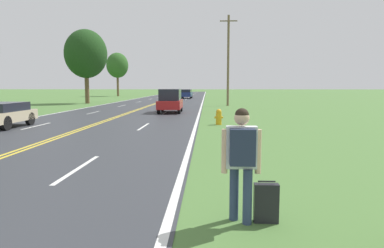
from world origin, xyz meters
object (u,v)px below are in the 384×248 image
hitchhiker_person (242,154)px  car_champagne_hatchback_nearest (2,114)px  suitcase (266,203)px  tree_behind_sign (117,65)px  tree_left_verge (86,54)px  car_red_suv_approaching (170,100)px  fire_hydrant (219,117)px  car_dark_blue_hatchback_mid_near (187,94)px

hitchhiker_person → car_champagne_hatchback_nearest: bearing=43.6°
suitcase → car_champagne_hatchback_nearest: car_champagne_hatchback_nearest is taller
suitcase → tree_behind_sign: bearing=17.2°
tree_left_verge → car_red_suv_approaching: 18.34m
hitchhiker_person → fire_hydrant: bearing=0.1°
fire_hydrant → tree_left_verge: size_ratio=0.10×
hitchhiker_person → car_red_suv_approaching: 21.93m
tree_behind_sign → suitcase: bearing=-73.4°
car_red_suv_approaching → fire_hydrant: bearing=22.3°
car_champagne_hatchback_nearest → fire_hydrant: bearing=-80.4°
suitcase → car_red_suv_approaching: size_ratio=0.16×
fire_hydrant → car_red_suv_approaching: (-3.53, 8.25, 0.54)m
hitchhiker_person → car_dark_blue_hatchback_mid_near: size_ratio=0.42×
tree_behind_sign → car_dark_blue_hatchback_mid_near: bearing=-38.2°
tree_behind_sign → car_dark_blue_hatchback_mid_near: size_ratio=2.07×
tree_behind_sign → car_dark_blue_hatchback_mid_near: (14.58, -11.47, -5.33)m
car_dark_blue_hatchback_mid_near → tree_behind_sign: bearing=-125.8°
tree_left_verge → car_red_suv_approaching: (11.42, -13.51, -4.84)m
car_champagne_hatchback_nearest → car_dark_blue_hatchback_mid_near: car_dark_blue_hatchback_mid_near is taller
fire_hydrant → suitcase: bearing=-88.8°
hitchhiker_person → fire_hydrant: hitchhiker_person is taller
suitcase → hitchhiker_person: bearing=96.9°
tree_left_verge → car_red_suv_approaching: size_ratio=2.14×
suitcase → car_dark_blue_hatchback_mid_near: bearing=5.4°
car_champagne_hatchback_nearest → car_red_suv_approaching: 12.52m
car_champagne_hatchback_nearest → car_red_suv_approaching: car_red_suv_approaching is taller
car_champagne_hatchback_nearest → car_dark_blue_hatchback_mid_near: size_ratio=0.85×
fire_hydrant → car_red_suv_approaching: car_red_suv_approaching is taller
fire_hydrant → car_dark_blue_hatchback_mid_near: (-4.08, 38.57, 0.38)m
suitcase → car_champagne_hatchback_nearest: (-11.21, 11.53, 0.40)m
car_champagne_hatchback_nearest → car_dark_blue_hatchback_mid_near: bearing=-9.6°
fire_hydrant → car_dark_blue_hatchback_mid_near: bearing=96.0°
fire_hydrant → car_champagne_hatchback_nearest: size_ratio=0.24×
hitchhiker_person → car_dark_blue_hatchback_mid_near: bearing=4.9°
car_champagne_hatchback_nearest → car_red_suv_approaching: bearing=-36.2°
hitchhiker_person → car_dark_blue_hatchback_mid_near: 52.13m
fire_hydrant → tree_left_verge: bearing=124.5°
fire_hydrant → tree_left_verge: (-14.94, 21.76, 5.38)m
fire_hydrant → car_red_suv_approaching: bearing=113.1°
tree_behind_sign → car_red_suv_approaching: bearing=-70.1°
tree_left_verge → car_champagne_hatchback_nearest: size_ratio=2.44×
hitchhiker_person → suitcase: 0.88m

